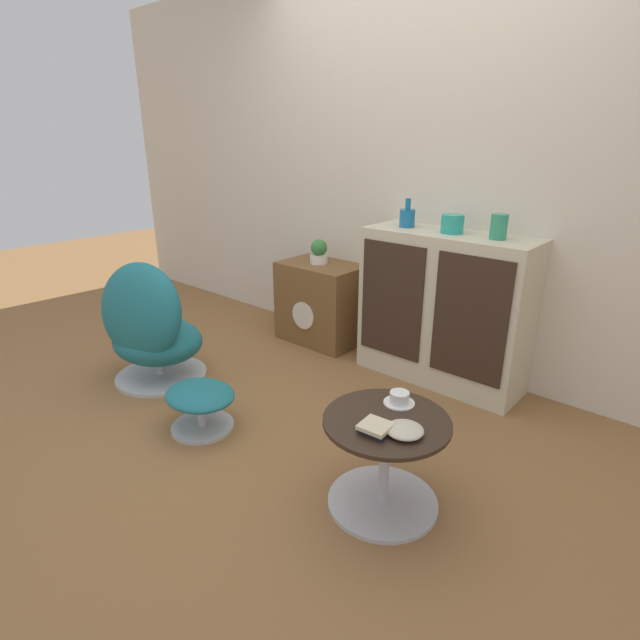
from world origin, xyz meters
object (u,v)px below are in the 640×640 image
object	(u,v)px
coffee_table	(385,461)
bowl	(405,430)
vase_inner_right	(499,227)
tv_console	(321,303)
book_stack	(376,428)
teacup	(399,399)
vase_leftmost	(407,217)
potted_plant	(319,252)
sideboard	(443,309)
egg_chair	(150,328)
vase_inner_left	(452,224)
ottoman	(200,400)

from	to	relation	value
coffee_table	bowl	distance (m)	0.25
vase_inner_right	bowl	world-z (taller)	vase_inner_right
tv_console	book_stack	xyz separation A→B (m)	(1.42, -1.31, 0.14)
vase_inner_right	teacup	bearing A→B (deg)	-85.25
coffee_table	vase_inner_right	world-z (taller)	vase_inner_right
vase_inner_right	bowl	size ratio (longest dim) A/B	0.94
tv_console	vase_leftmost	xyz separation A→B (m)	(0.70, 0.01, 0.71)
potted_plant	vase_leftmost	bearing A→B (deg)	1.09
book_stack	vase_leftmost	bearing A→B (deg)	118.64
sideboard	tv_console	distance (m)	1.01
egg_chair	vase_inner_left	distance (m)	1.95
sideboard	coffee_table	world-z (taller)	sideboard
egg_chair	ottoman	size ratio (longest dim) A/B	2.02
sideboard	coffee_table	distance (m)	1.31
vase_inner_right	vase_leftmost	bearing A→B (deg)	-180.00
sideboard	ottoman	bearing A→B (deg)	-115.84
sideboard	vase_inner_left	xyz separation A→B (m)	(0.01, 0.00, 0.53)
coffee_table	potted_plant	bearing A→B (deg)	139.65
tv_console	vase_inner_right	world-z (taller)	vase_inner_right
coffee_table	potted_plant	xyz separation A→B (m)	(-1.43, 1.21, 0.47)
tv_console	book_stack	bearing A→B (deg)	-42.75
coffee_table	vase_leftmost	distance (m)	1.62
coffee_table	book_stack	xyz separation A→B (m)	(0.02, -0.10, 0.22)
sideboard	bowl	world-z (taller)	sideboard
ottoman	vase_inner_left	bearing A→B (deg)	63.99
sideboard	tv_console	world-z (taller)	sideboard
teacup	book_stack	bearing A→B (deg)	-78.25
teacup	bowl	bearing A→B (deg)	-52.30
tv_console	coffee_table	world-z (taller)	tv_console
egg_chair	bowl	size ratio (longest dim) A/B	5.48
vase_inner_right	egg_chair	bearing A→B (deg)	-142.95
book_stack	bowl	size ratio (longest dim) A/B	0.86
egg_chair	ottoman	distance (m)	0.73
teacup	tv_console	bearing A→B (deg)	141.96
book_stack	potted_plant	bearing A→B (deg)	137.74
coffee_table	book_stack	distance (m)	0.24
tv_console	vase_inner_right	distance (m)	1.47
vase_inner_right	teacup	xyz separation A→B (m)	(0.09, -1.09, -0.58)
tv_console	egg_chair	world-z (taller)	egg_chair
potted_plant	book_stack	size ratio (longest dim) A/B	1.39
coffee_table	vase_inner_left	xyz separation A→B (m)	(-0.40, 1.23, 0.79)
sideboard	coffee_table	xyz separation A→B (m)	(0.41, -1.22, -0.26)
teacup	vase_inner_right	bearing A→B (deg)	94.75
vase_leftmost	vase_inner_left	size ratio (longest dim) A/B	1.34
vase_inner_left	vase_inner_right	xyz separation A→B (m)	(0.28, 0.00, 0.02)
egg_chair	vase_leftmost	xyz separation A→B (m)	(1.05, 1.24, 0.65)
egg_chair	vase_leftmost	world-z (taller)	vase_leftmost
coffee_table	vase_inner_right	distance (m)	1.47
tv_console	vase_leftmost	bearing A→B (deg)	1.18
egg_chair	teacup	world-z (taller)	egg_chair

